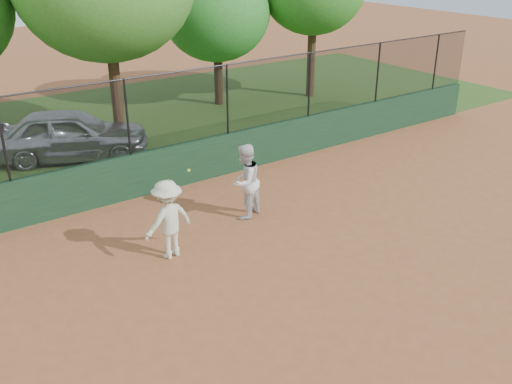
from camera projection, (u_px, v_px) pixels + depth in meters
ground at (288, 296)px, 11.09m from camera, size 80.00×80.00×0.00m
back_wall at (150, 172)px, 15.31m from camera, size 26.00×0.20×1.20m
grass_strip at (77, 135)px, 20.02m from camera, size 36.00×12.00×0.01m
parked_car at (71, 134)px, 17.59m from camera, size 5.02×3.67×1.59m
player_second at (245, 182)px, 13.85m from camera, size 1.13×1.02×1.88m
player_main at (168, 219)px, 12.12m from camera, size 1.23×0.87×2.11m
fence_assembly at (144, 113)px, 14.62m from camera, size 26.00×0.06×2.00m
tree_3 at (217, 14)px, 22.22m from camera, size 4.32×3.93×5.49m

